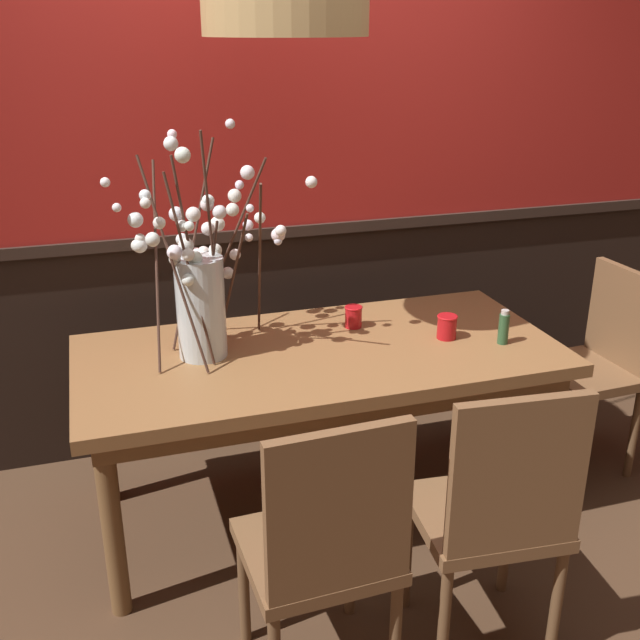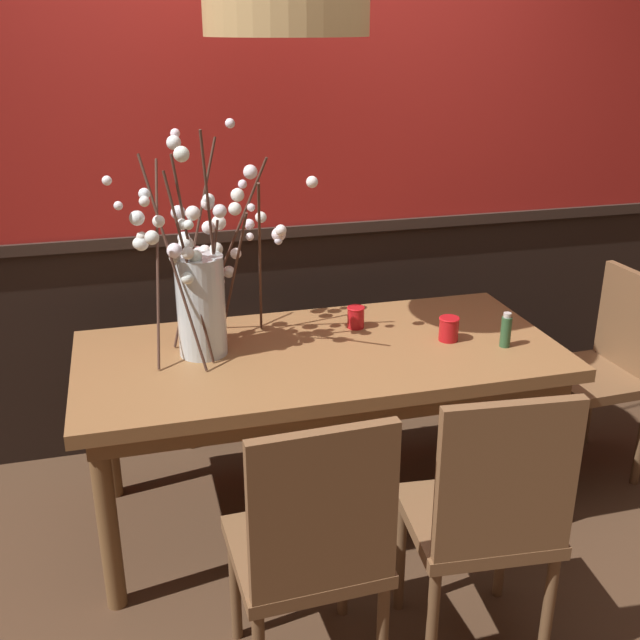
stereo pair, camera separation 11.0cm
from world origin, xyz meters
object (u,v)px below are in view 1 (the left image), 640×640
object	(u,v)px
chair_near_side_right	(496,510)
vase_with_blossoms	(201,290)
chair_far_side_left	(217,328)
candle_holder_nearer_center	(353,317)
dining_table	(320,369)
condiment_bottle	(504,328)
chair_near_side_left	(325,544)
chair_head_east_end	(599,357)
candle_holder_nearer_edge	(447,327)

from	to	relation	value
chair_near_side_right	vase_with_blossoms	xyz separation A→B (m)	(-0.71, 0.97, 0.45)
chair_far_side_left	candle_holder_nearer_center	distance (m)	0.87
chair_far_side_left	vase_with_blossoms	world-z (taller)	vase_with_blossoms
dining_table	condiment_bottle	bearing A→B (deg)	-12.56
candle_holder_nearer_center	condiment_bottle	bearing A→B (deg)	-33.83
vase_with_blossoms	candle_holder_nearer_center	size ratio (longest dim) A/B	9.61
chair_near_side_left	condiment_bottle	size ratio (longest dim) A/B	6.87
chair_head_east_end	condiment_bottle	xyz separation A→B (m)	(-0.60, -0.17, 0.28)
dining_table	chair_near_side_left	bearing A→B (deg)	-106.47
dining_table	chair_near_side_right	world-z (taller)	chair_near_side_right
chair_near_side_right	vase_with_blossoms	bearing A→B (deg)	126.15
chair_far_side_left	condiment_bottle	size ratio (longest dim) A/B	6.64
chair_near_side_left	vase_with_blossoms	size ratio (longest dim) A/B	1.10
candle_holder_nearer_center	chair_head_east_end	bearing A→B (deg)	-8.72
chair_near_side_right	chair_near_side_left	size ratio (longest dim) A/B	1.02
candle_holder_nearer_center	condiment_bottle	xyz separation A→B (m)	(0.50, -0.34, 0.02)
chair_head_east_end	condiment_bottle	bearing A→B (deg)	-164.62
chair_far_side_left	vase_with_blossoms	size ratio (longest dim) A/B	1.06
candle_holder_nearer_edge	chair_far_side_left	bearing A→B (deg)	130.46
chair_head_east_end	condiment_bottle	world-z (taller)	chair_head_east_end
candle_holder_nearer_center	condiment_bottle	distance (m)	0.60
chair_near_side_left	candle_holder_nearer_center	bearing A→B (deg)	66.34
dining_table	chair_near_side_left	size ratio (longest dim) A/B	1.93
dining_table	candle_holder_nearer_center	size ratio (longest dim) A/B	20.35
condiment_bottle	chair_head_east_end	bearing A→B (deg)	15.38
candle_holder_nearer_edge	condiment_bottle	world-z (taller)	condiment_bottle
dining_table	chair_far_side_left	bearing A→B (deg)	106.69
candle_holder_nearer_edge	candle_holder_nearer_center	bearing A→B (deg)	144.71
chair_near_side_right	chair_head_east_end	xyz separation A→B (m)	(1.03, 0.89, -0.02)
vase_with_blossoms	candle_holder_nearer_center	xyz separation A→B (m)	(0.63, 0.09, -0.21)
chair_head_east_end	vase_with_blossoms	distance (m)	1.80
dining_table	chair_near_side_right	size ratio (longest dim) A/B	1.89
vase_with_blossoms	candle_holder_nearer_center	world-z (taller)	vase_with_blossoms
vase_with_blossoms	condiment_bottle	xyz separation A→B (m)	(1.13, -0.25, -0.19)
chair_near_side_left	dining_table	bearing A→B (deg)	73.53
chair_head_east_end	vase_with_blossoms	xyz separation A→B (m)	(-1.73, 0.08, 0.47)
chair_near_side_right	chair_head_east_end	bearing A→B (deg)	40.92
vase_with_blossoms	candle_holder_nearer_edge	world-z (taller)	vase_with_blossoms
dining_table	candle_holder_nearer_edge	bearing A→B (deg)	-4.78
chair_near_side_right	candle_holder_nearer_edge	xyz separation A→B (m)	(0.23, 0.84, 0.24)
chair_near_side_right	candle_holder_nearer_edge	distance (m)	0.90
chair_head_east_end	dining_table	bearing A→B (deg)	-179.56
chair_near_side_left	chair_head_east_end	size ratio (longest dim) A/B	1.04
chair_near_side_right	vase_with_blossoms	distance (m)	1.28
chair_head_east_end	vase_with_blossoms	size ratio (longest dim) A/B	1.06
dining_table	vase_with_blossoms	xyz separation A→B (m)	(-0.43, 0.09, 0.34)
dining_table	chair_far_side_left	xyz separation A→B (m)	(-0.26, 0.86, -0.13)
chair_near_side_right	condiment_bottle	xyz separation A→B (m)	(0.42, 0.72, 0.26)
dining_table	candle_holder_nearer_edge	world-z (taller)	candle_holder_nearer_edge
chair_near_side_right	chair_near_side_left	xyz separation A→B (m)	(-0.53, 0.02, -0.02)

